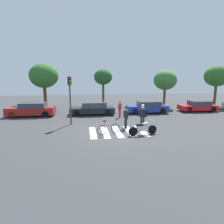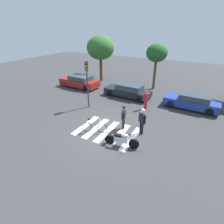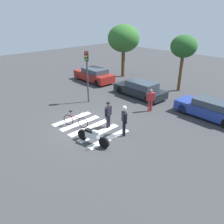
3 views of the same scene
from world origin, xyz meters
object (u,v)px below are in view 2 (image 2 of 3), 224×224
object	(u,v)px
leaning_bicycle	(94,127)
officer_by_motorcycle	(124,116)
police_motorcycle	(122,140)
pedestrian_bystander	(146,99)
car_maroon_wagon	(80,81)
car_blue_hatchback	(192,102)
officer_on_foot	(142,119)
traffic_light_pole	(87,77)
car_black_suv	(128,91)

from	to	relation	value
leaning_bicycle	officer_by_motorcycle	bearing A→B (deg)	41.98
police_motorcycle	officer_by_motorcycle	bearing A→B (deg)	112.48
pedestrian_bystander	car_maroon_wagon	bearing A→B (deg)	166.62
officer_by_motorcycle	car_blue_hatchback	bearing A→B (deg)	57.72
leaning_bicycle	car_blue_hatchback	size ratio (longest dim) A/B	0.36
leaning_bicycle	officer_by_motorcycle	distance (m)	2.15
police_motorcycle	car_maroon_wagon	distance (m)	12.14
officer_by_motorcycle	leaning_bicycle	bearing A→B (deg)	-138.02
officer_on_foot	pedestrian_bystander	world-z (taller)	officer_on_foot
officer_by_motorcycle	pedestrian_bystander	size ratio (longest dim) A/B	1.06
officer_on_foot	traffic_light_pole	bearing A→B (deg)	161.55
traffic_light_pole	car_blue_hatchback	bearing A→B (deg)	26.84
traffic_light_pole	officer_on_foot	bearing A→B (deg)	-18.45
police_motorcycle	pedestrian_bystander	xyz separation A→B (m)	(-0.52, 5.78, 0.49)
car_maroon_wagon	car_blue_hatchback	world-z (taller)	car_maroon_wagon
pedestrian_bystander	car_blue_hatchback	bearing A→B (deg)	30.24
leaning_bicycle	officer_on_foot	size ratio (longest dim) A/B	0.89
officer_on_foot	officer_by_motorcycle	world-z (taller)	officer_on_foot
officer_by_motorcycle	car_maroon_wagon	xyz separation A→B (m)	(-8.47, 5.97, -0.33)
leaning_bicycle	traffic_light_pole	distance (m)	4.83
officer_on_foot	car_maroon_wagon	size ratio (longest dim) A/B	0.40
leaning_bicycle	car_maroon_wagon	bearing A→B (deg)	133.39
leaning_bicycle	officer_on_foot	world-z (taller)	officer_on_foot
officer_by_motorcycle	car_black_suv	bearing A→B (deg)	111.19
police_motorcycle	car_blue_hatchback	size ratio (longest dim) A/B	0.46
leaning_bicycle	pedestrian_bystander	size ratio (longest dim) A/B	1.00
officer_on_foot	car_black_suv	distance (m)	6.90
leaning_bicycle	officer_on_foot	xyz separation A→B (m)	(2.86, 1.36, 0.70)
police_motorcycle	leaning_bicycle	size ratio (longest dim) A/B	1.26
police_motorcycle	car_maroon_wagon	size ratio (longest dim) A/B	0.45
car_maroon_wagon	car_blue_hatchback	bearing A→B (deg)	-0.24
pedestrian_bystander	car_blue_hatchback	world-z (taller)	pedestrian_bystander
pedestrian_bystander	car_black_suv	world-z (taller)	pedestrian_bystander
officer_by_motorcycle	car_black_suv	distance (m)	6.29
police_motorcycle	car_maroon_wagon	xyz separation A→B (m)	(-9.25, 7.86, 0.22)
traffic_light_pole	pedestrian_bystander	bearing A→B (deg)	24.09
pedestrian_bystander	car_maroon_wagon	world-z (taller)	pedestrian_bystander
traffic_light_pole	car_maroon_wagon	bearing A→B (deg)	135.51
officer_on_foot	traffic_light_pole	world-z (taller)	traffic_light_pole
officer_by_motorcycle	car_maroon_wagon	bearing A→B (deg)	144.82
pedestrian_bystander	officer_on_foot	bearing A→B (deg)	-74.64
officer_on_foot	car_black_suv	xyz separation A→B (m)	(-3.61, 5.87, -0.45)
officer_by_motorcycle	car_maroon_wagon	distance (m)	10.37
leaning_bicycle	pedestrian_bystander	world-z (taller)	pedestrian_bystander
traffic_light_pole	leaning_bicycle	bearing A→B (deg)	-49.52
officer_on_foot	officer_by_motorcycle	xyz separation A→B (m)	(-1.34, 0.02, -0.08)
car_blue_hatchback	pedestrian_bystander	bearing A→B (deg)	-149.76
police_motorcycle	car_blue_hatchback	world-z (taller)	car_blue_hatchback
car_blue_hatchback	traffic_light_pole	xyz separation A→B (m)	(-8.02, -4.06, 2.04)
officer_by_motorcycle	car_black_suv	size ratio (longest dim) A/B	0.37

